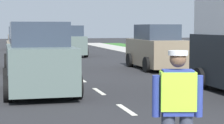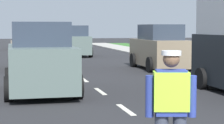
{
  "view_description": "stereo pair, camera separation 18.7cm",
  "coord_description": "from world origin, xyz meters",
  "px_view_note": "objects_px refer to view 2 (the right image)",
  "views": [
    {
      "loc": [
        -2.83,
        -4.1,
        1.98
      ],
      "look_at": [
        -0.18,
        6.34,
        1.1
      ],
      "focal_mm": 69.31,
      "sensor_mm": 36.0,
      "label": 1
    },
    {
      "loc": [
        -2.65,
        -4.14,
        1.98
      ],
      "look_at": [
        -0.18,
        6.34,
        1.1
      ],
      "focal_mm": 69.31,
      "sensor_mm": 36.0,
      "label": 2
    }
  ],
  "objects_px": {
    "car_oncoming_lead": "(40,60)",
    "car_oncoming_third": "(24,39)",
    "car_parked_far": "(159,48)",
    "car_outgoing_far": "(75,42)",
    "car_oncoming_second": "(31,49)",
    "road_worker": "(172,107)"
  },
  "relations": [
    {
      "from": "car_parked_far",
      "to": "car_oncoming_second",
      "type": "bearing_deg",
      "value": 166.14
    },
    {
      "from": "car_parked_far",
      "to": "car_outgoing_far",
      "type": "relative_size",
      "value": 1.11
    },
    {
      "from": "road_worker",
      "to": "car_outgoing_far",
      "type": "bearing_deg",
      "value": 84.78
    },
    {
      "from": "car_outgoing_far",
      "to": "car_oncoming_second",
      "type": "bearing_deg",
      "value": -111.79
    },
    {
      "from": "car_oncoming_third",
      "to": "road_worker",
      "type": "bearing_deg",
      "value": -88.52
    },
    {
      "from": "road_worker",
      "to": "car_outgoing_far",
      "type": "height_order",
      "value": "car_outgoing_far"
    },
    {
      "from": "road_worker",
      "to": "car_outgoing_far",
      "type": "xyz_separation_m",
      "value": [
        2.14,
        23.45,
        0.02
      ]
    },
    {
      "from": "car_oncoming_lead",
      "to": "car_parked_far",
      "type": "bearing_deg",
      "value": 46.11
    },
    {
      "from": "car_outgoing_far",
      "to": "car_oncoming_lead",
      "type": "bearing_deg",
      "value": -101.96
    },
    {
      "from": "road_worker",
      "to": "car_oncoming_lead",
      "type": "bearing_deg",
      "value": 99.02
    },
    {
      "from": "car_parked_far",
      "to": "car_outgoing_far",
      "type": "height_order",
      "value": "car_parked_far"
    },
    {
      "from": "car_parked_far",
      "to": "car_outgoing_far",
      "type": "xyz_separation_m",
      "value": [
        -2.55,
        9.69,
        -0.01
      ]
    },
    {
      "from": "road_worker",
      "to": "car_outgoing_far",
      "type": "relative_size",
      "value": 0.44
    },
    {
      "from": "car_oncoming_second",
      "to": "car_oncoming_third",
      "type": "bearing_deg",
      "value": 89.11
    },
    {
      "from": "car_oncoming_third",
      "to": "car_oncoming_second",
      "type": "height_order",
      "value": "car_oncoming_third"
    },
    {
      "from": "car_oncoming_lead",
      "to": "road_worker",
      "type": "bearing_deg",
      "value": -80.98
    },
    {
      "from": "road_worker",
      "to": "car_oncoming_second",
      "type": "bearing_deg",
      "value": 94.34
    },
    {
      "from": "road_worker",
      "to": "car_parked_far",
      "type": "xyz_separation_m",
      "value": [
        4.7,
        13.76,
        0.04
      ]
    },
    {
      "from": "car_outgoing_far",
      "to": "car_oncoming_third",
      "type": "bearing_deg",
      "value": 106.54
    },
    {
      "from": "car_oncoming_lead",
      "to": "car_oncoming_third",
      "type": "bearing_deg",
      "value": 89.25
    },
    {
      "from": "car_parked_far",
      "to": "car_oncoming_third",
      "type": "height_order",
      "value": "car_parked_far"
    },
    {
      "from": "car_oncoming_second",
      "to": "car_oncoming_lead",
      "type": "distance_m",
      "value": 7.58
    }
  ]
}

